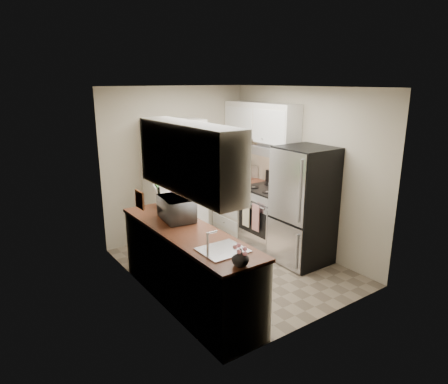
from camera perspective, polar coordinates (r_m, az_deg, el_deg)
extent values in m
plane|color=#7A6B56|center=(5.83, 1.37, -10.61)|extent=(3.20, 3.20, 0.00)
cube|color=#B0A38E|center=(6.72, -6.70, 4.13)|extent=(2.60, 0.04, 2.50)
cube|color=#B0A38E|center=(4.27, 14.34, -3.01)|extent=(2.60, 0.04, 2.50)
cube|color=#B0A38E|center=(4.77, -11.22, -0.87)|extent=(0.04, 3.20, 2.50)
cube|color=#B0A38E|center=(6.24, 11.13, 3.05)|extent=(0.04, 3.20, 2.50)
cube|color=silver|center=(5.23, 1.56, 14.77)|extent=(2.60, 3.20, 0.04)
cube|color=silver|center=(4.05, -5.08, 4.91)|extent=(0.33, 1.60, 0.70)
cube|color=silver|center=(6.61, 5.24, 9.60)|extent=(0.33, 1.55, 0.58)
cube|color=#99999E|center=(6.30, 7.24, 5.85)|extent=(0.45, 0.76, 0.13)
cube|color=#B7B7BC|center=(4.07, -0.18, -8.36)|extent=(0.45, 0.40, 0.02)
cube|color=brown|center=(4.97, -11.96, -1.07)|extent=(0.02, 0.22, 0.22)
cube|color=silver|center=(6.43, -6.98, 1.33)|extent=(0.90, 0.55, 2.00)
cube|color=silver|center=(4.83, -5.16, -10.73)|extent=(0.60, 2.30, 0.88)
cube|color=brown|center=(4.64, -5.29, -5.64)|extent=(0.63, 2.33, 0.04)
cube|color=silver|center=(7.11, 2.14, -1.88)|extent=(0.60, 0.80, 0.88)
cube|color=brown|center=(6.98, 2.18, 1.72)|extent=(0.63, 0.83, 0.04)
cube|color=#B7B7BC|center=(6.50, 6.26, -3.56)|extent=(0.64, 0.76, 0.90)
cube|color=black|center=(6.37, 6.38, 0.40)|extent=(0.66, 0.78, 0.03)
cube|color=black|center=(6.53, 8.33, 1.67)|extent=(0.06, 0.76, 0.22)
cube|color=#D8958C|center=(6.14, 4.54, -3.70)|extent=(0.01, 0.16, 0.42)
cube|color=#F6EFC9|center=(6.32, 3.16, -3.11)|extent=(0.01, 0.16, 0.42)
cube|color=#B7B7BC|center=(5.81, 11.34, -1.97)|extent=(0.70, 0.72, 1.70)
imported|color=silver|center=(4.94, -6.74, -2.35)|extent=(0.42, 0.56, 0.29)
cylinder|color=black|center=(5.24, -9.21, -1.26)|extent=(0.08, 0.08, 0.30)
imported|color=beige|center=(3.73, 2.36, -9.33)|extent=(0.19, 0.19, 0.17)
cube|color=#357D36|center=(5.46, -9.29, -0.52)|extent=(0.09, 0.25, 0.32)
cube|color=silver|center=(7.00, 2.88, 2.88)|extent=(0.38, 0.44, 0.23)
cube|color=#D6B18E|center=(6.24, -0.10, -8.70)|extent=(0.71, 0.98, 0.01)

